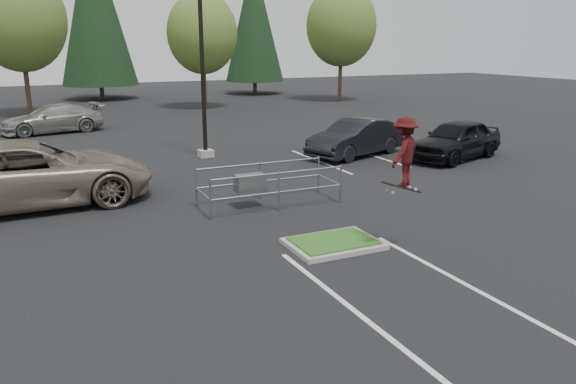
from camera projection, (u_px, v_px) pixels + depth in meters
name	position (u px, v px, depth m)	size (l,w,h in m)	color
ground	(333.00, 246.00, 13.74)	(120.00, 120.00, 0.00)	black
grass_median	(333.00, 243.00, 13.72)	(2.20, 1.60, 0.16)	#98978D
stall_lines	(206.00, 194.00, 18.43)	(22.62, 17.60, 0.01)	silver
light_pole	(202.00, 49.00, 23.23)	(0.70, 0.60, 10.12)	#98978D
decid_b	(20.00, 23.00, 36.32)	(5.89, 5.89, 9.64)	#38281C
decid_c	(202.00, 36.00, 40.88)	(5.12, 5.12, 8.38)	#38281C
decid_d	(341.00, 28.00, 46.12)	(5.76, 5.76, 9.43)	#38281C
conif_b	(94.00, 5.00, 47.04)	(6.38, 6.38, 14.50)	#38281C
conif_c	(254.00, 19.00, 52.22)	(5.50, 5.50, 12.50)	#38281C
cart_corral	(255.00, 182.00, 16.85)	(4.24, 1.56, 1.20)	gray
skateboarder	(403.00, 152.00, 12.73)	(1.19, 1.03, 1.82)	black
car_l_tan	(31.00, 174.00, 16.89)	(3.30, 7.15, 1.99)	#7A6B5D
car_r_charc	(356.00, 138.00, 24.41)	(1.70, 4.87, 1.60)	black
car_r_black	(456.00, 139.00, 23.77)	(1.97, 4.89, 1.67)	black
car_far_silver	(54.00, 119.00, 30.66)	(2.16, 5.31, 1.54)	gray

